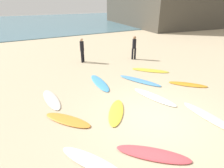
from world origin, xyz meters
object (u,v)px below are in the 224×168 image
(surfboard_2, at_px, (68,120))
(surfboard_9, at_px, (100,83))
(surfboard_1, at_px, (140,81))
(surfboard_10, at_px, (188,84))
(surfboard_3, at_px, (92,162))
(surfboard_8, at_px, (116,112))
(beachgoer_near, at_px, (82,49))
(beachgoer_mid, at_px, (134,46))
(surfboard_5, at_px, (51,99))
(surfboard_6, at_px, (154,97))
(surfboard_0, at_px, (150,70))
(surfboard_7, at_px, (153,154))
(surfboard_4, at_px, (209,117))

(surfboard_2, xyz_separation_m, surfboard_9, (2.51, 2.42, -0.00))
(surfboard_1, xyz_separation_m, surfboard_10, (1.92, -1.65, -0.01))
(surfboard_3, bearing_deg, surfboard_9, 30.67)
(surfboard_8, bearing_deg, surfboard_10, 41.19)
(surfboard_3, bearing_deg, surfboard_1, 8.81)
(beachgoer_near, bearing_deg, beachgoer_mid, -59.95)
(surfboard_9, bearing_deg, surfboard_5, -162.15)
(surfboard_5, relative_size, surfboard_10, 1.08)
(surfboard_6, bearing_deg, surfboard_10, -9.04)
(surfboard_0, xyz_separation_m, beachgoer_mid, (0.58, 2.58, 0.94))
(surfboard_1, height_order, surfboard_9, surfboard_1)
(surfboard_9, height_order, beachgoer_near, beachgoer_near)
(surfboard_2, bearing_deg, surfboard_5, 58.95)
(surfboard_5, distance_m, surfboard_7, 5.03)
(surfboard_4, distance_m, surfboard_9, 5.38)
(surfboard_4, relative_size, surfboard_10, 1.22)
(surfboard_6, xyz_separation_m, beachgoer_mid, (2.73, 5.36, 0.94))
(surfboard_1, bearing_deg, surfboard_4, -111.52)
(surfboard_4, relative_size, surfboard_6, 1.03)
(surfboard_5, height_order, surfboard_7, surfboard_7)
(surfboard_1, relative_size, surfboard_2, 1.30)
(surfboard_9, xyz_separation_m, beachgoer_mid, (4.21, 2.70, 0.93))
(surfboard_3, xyz_separation_m, surfboard_5, (-0.16, 4.07, -0.00))
(surfboard_3, bearing_deg, surfboard_6, -4.60)
(surfboard_10, bearing_deg, surfboard_7, 167.29)
(surfboard_3, distance_m, surfboard_10, 6.81)
(surfboard_1, height_order, surfboard_8, surfboard_1)
(surfboard_1, distance_m, surfboard_7, 5.26)
(surfboard_2, relative_size, surfboard_7, 0.91)
(surfboard_8, bearing_deg, surfboard_5, 167.80)
(surfboard_3, bearing_deg, surfboard_4, -34.32)
(surfboard_7, height_order, beachgoer_near, beachgoer_near)
(surfboard_7, height_order, surfboard_10, surfboard_7)
(surfboard_0, height_order, surfboard_6, surfboard_6)
(surfboard_2, distance_m, surfboard_6, 4.00)
(surfboard_0, xyz_separation_m, surfboard_3, (-6.14, -4.73, 0.01))
(surfboard_0, distance_m, surfboard_9, 3.64)
(surfboard_9, xyz_separation_m, beachgoer_near, (0.59, 3.94, 0.92))
(surfboard_3, xyz_separation_m, surfboard_10, (6.47, 2.11, -0.00))
(surfboard_4, bearing_deg, surfboard_6, 110.46)
(surfboard_10, bearing_deg, surfboard_3, 155.84)
(surfboard_3, height_order, surfboard_6, same)
(surfboard_4, bearing_deg, surfboard_9, 116.48)
(surfboard_2, distance_m, surfboard_8, 1.89)
(surfboard_6, height_order, surfboard_10, surfboard_6)
(surfboard_2, bearing_deg, surfboard_9, 8.00)
(surfboard_6, height_order, beachgoer_near, beachgoer_near)
(surfboard_4, relative_size, surfboard_8, 1.24)
(surfboard_1, xyz_separation_m, surfboard_8, (-2.71, -2.00, -0.00))
(surfboard_3, relative_size, surfboard_5, 0.99)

